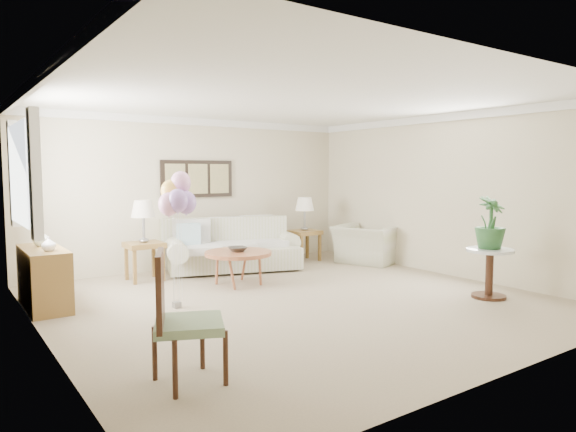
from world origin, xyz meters
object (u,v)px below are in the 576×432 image
object	(u,v)px
sofa	(233,250)
balloon_cluster	(177,197)
coffee_table	(238,254)
armchair	(367,244)
accent_chair	(180,316)

from	to	relation	value
sofa	balloon_cluster	xyz separation A→B (m)	(-1.72, -1.75, 1.02)
coffee_table	armchair	xyz separation A→B (m)	(2.84, 0.26, -0.12)
sofa	armchair	distance (m)	2.49
sofa	coffee_table	size ratio (longest dim) A/B	2.68
accent_chair	armchair	bearing A→B (deg)	32.19
coffee_table	accent_chair	world-z (taller)	accent_chair
coffee_table	armchair	world-z (taller)	armchair
sofa	armchair	size ratio (longest dim) A/B	2.51
sofa	coffee_table	bearing A→B (deg)	-114.76
coffee_table	balloon_cluster	bearing A→B (deg)	-150.59
sofa	coffee_table	distance (m)	1.17
armchair	accent_chair	xyz separation A→B (m)	(-4.98, -3.14, 0.22)
coffee_table	accent_chair	distance (m)	3.58
coffee_table	accent_chair	bearing A→B (deg)	-126.65
sofa	accent_chair	xyz separation A→B (m)	(-2.63, -3.93, 0.21)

